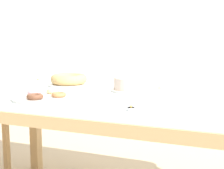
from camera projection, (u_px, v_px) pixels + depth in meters
wall_back at (161, 16)px, 3.15m from camera, size 8.00×0.10×2.60m
dining_table at (105, 108)px, 1.83m from camera, size 1.68×0.95×0.76m
cake_chocolate_round at (134, 84)px, 1.88m from camera, size 0.27×0.27×0.09m
cake_golden_bundt at (69, 80)px, 2.10m from camera, size 0.28×0.28×0.08m
pastry_platter at (46, 97)px, 1.64m from camera, size 0.36×0.36×0.04m
plate_stack at (175, 85)px, 1.99m from camera, size 0.21×0.21×0.04m
tealight_near_cakes at (38, 81)px, 2.27m from camera, size 0.04×0.04×0.04m
tealight_left_edge at (131, 109)px, 1.37m from camera, size 0.04×0.04×0.04m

